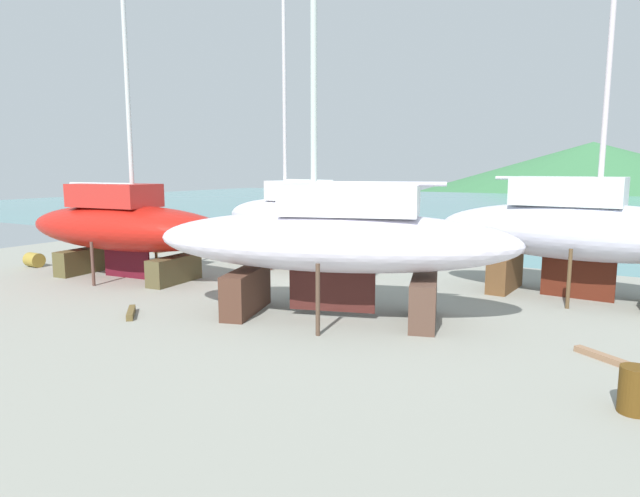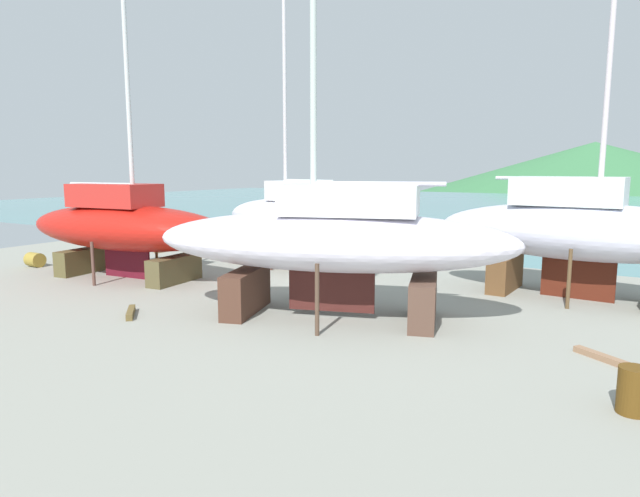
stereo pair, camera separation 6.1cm
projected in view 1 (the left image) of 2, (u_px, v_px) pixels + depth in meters
The scene contains 17 objects.
ground_plane at pixel (280, 295), 19.13m from camera, with size 39.45×39.45×0.00m, color gray.
sea_water at pixel (525, 209), 59.43m from camera, with size 133.32×74.55×0.01m, color teal.
headland_hill at pixel (591, 185), 146.48m from camera, with size 154.25×154.25×22.78m, color #3A7646.
sailboat_mid_port at pixel (292, 218), 24.26m from camera, with size 8.83×4.39×13.95m.
sailboat_far_slipway at pixel (579, 230), 18.25m from camera, with size 9.84×3.58×15.68m.
sailboat_small_center at pixel (124, 226), 21.84m from camera, with size 9.94×3.97×14.01m.
sailboat_large_starboard at pixel (333, 240), 15.88m from camera, with size 11.21×6.37×16.22m.
worker at pixel (302, 272), 18.75m from camera, with size 0.45×0.50×1.64m.
barrel_tipped_right at pixel (117, 246), 27.78m from camera, with size 0.55×0.55×0.91m, color brown.
barrel_tipped_left at pixel (74, 256), 25.83m from camera, with size 0.57×0.57×0.79m, color #31271F.
barrel_ochre at pixel (635, 390), 9.82m from camera, with size 0.55×0.55×0.86m, color #543610.
barrel_by_slipway at pixel (34, 260), 24.47m from camera, with size 0.64×0.64×0.75m, color olive.
barrel_rust_far at pixel (195, 242), 29.66m from camera, with size 0.61×0.61×0.85m, color #302D25.
timber_short_skew at pixel (122, 251), 28.96m from camera, with size 1.25×0.20×0.11m, color brown.
timber_long_aft at pixel (176, 249), 29.49m from camera, with size 2.81×0.18×0.11m, color brown.
timber_long_fore at pixel (627, 365), 12.07m from camera, with size 2.62×0.21×0.14m, color #8D684C.
timber_plank_far at pixel (131, 313), 16.37m from camera, with size 1.28×0.18×0.19m, color brown.
Camera 1 is at (10.61, -19.00, 4.39)m, focal length 30.62 mm.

